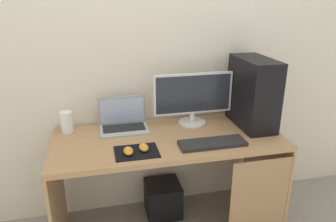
{
  "coord_description": "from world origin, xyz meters",
  "views": [
    {
      "loc": [
        -0.43,
        -1.86,
        1.63
      ],
      "look_at": [
        0.0,
        0.0,
        0.92
      ],
      "focal_mm": 34.09,
      "sensor_mm": 36.0,
      "label": 1
    }
  ],
  "objects_px": {
    "monitor": "(193,98)",
    "subwoofer": "(162,198)",
    "speaker": "(67,122)",
    "keyboard": "(212,143)",
    "pc_tower": "(253,93)",
    "mouse_left": "(144,147)",
    "mouse_right": "(128,151)",
    "laptop": "(123,123)"
  },
  "relations": [
    {
      "from": "keyboard",
      "to": "mouse_right",
      "type": "relative_size",
      "value": 4.38
    },
    {
      "from": "keyboard",
      "to": "mouse_left",
      "type": "xyz_separation_m",
      "value": [
        -0.43,
        0.02,
        0.01
      ]
    },
    {
      "from": "monitor",
      "to": "speaker",
      "type": "bearing_deg",
      "value": 176.82
    },
    {
      "from": "monitor",
      "to": "speaker",
      "type": "relative_size",
      "value": 3.88
    },
    {
      "from": "monitor",
      "to": "subwoofer",
      "type": "height_order",
      "value": "monitor"
    },
    {
      "from": "laptop",
      "to": "mouse_left",
      "type": "xyz_separation_m",
      "value": [
        0.09,
        -0.36,
        -0.02
      ]
    },
    {
      "from": "mouse_right",
      "to": "monitor",
      "type": "bearing_deg",
      "value": 35.89
    },
    {
      "from": "speaker",
      "to": "subwoofer",
      "type": "bearing_deg",
      "value": -4.47
    },
    {
      "from": "monitor",
      "to": "subwoofer",
      "type": "bearing_deg",
      "value": -179.47
    },
    {
      "from": "subwoofer",
      "to": "monitor",
      "type": "bearing_deg",
      "value": 0.53
    },
    {
      "from": "pc_tower",
      "to": "mouse_left",
      "type": "relative_size",
      "value": 5.01
    },
    {
      "from": "speaker",
      "to": "laptop",
      "type": "bearing_deg",
      "value": -3.87
    },
    {
      "from": "keyboard",
      "to": "subwoofer",
      "type": "height_order",
      "value": "keyboard"
    },
    {
      "from": "pc_tower",
      "to": "mouse_left",
      "type": "height_order",
      "value": "pc_tower"
    },
    {
      "from": "mouse_left",
      "to": "subwoofer",
      "type": "height_order",
      "value": "mouse_left"
    },
    {
      "from": "pc_tower",
      "to": "speaker",
      "type": "bearing_deg",
      "value": 172.68
    },
    {
      "from": "monitor",
      "to": "keyboard",
      "type": "bearing_deg",
      "value": -86.91
    },
    {
      "from": "pc_tower",
      "to": "mouse_left",
      "type": "distance_m",
      "value": 0.87
    },
    {
      "from": "keyboard",
      "to": "mouse_left",
      "type": "height_order",
      "value": "mouse_left"
    },
    {
      "from": "monitor",
      "to": "subwoofer",
      "type": "xyz_separation_m",
      "value": [
        -0.23,
        -0.0,
        -0.8
      ]
    },
    {
      "from": "monitor",
      "to": "speaker",
      "type": "distance_m",
      "value": 0.88
    },
    {
      "from": "pc_tower",
      "to": "laptop",
      "type": "height_order",
      "value": "pc_tower"
    },
    {
      "from": "laptop",
      "to": "mouse_left",
      "type": "height_order",
      "value": "laptop"
    },
    {
      "from": "laptop",
      "to": "mouse_right",
      "type": "relative_size",
      "value": 3.41
    },
    {
      "from": "monitor",
      "to": "speaker",
      "type": "xyz_separation_m",
      "value": [
        -0.87,
        0.05,
        -0.12
      ]
    },
    {
      "from": "pc_tower",
      "to": "subwoofer",
      "type": "bearing_deg",
      "value": 169.78
    },
    {
      "from": "speaker",
      "to": "keyboard",
      "type": "xyz_separation_m",
      "value": [
        0.89,
        -0.41,
        -0.06
      ]
    },
    {
      "from": "pc_tower",
      "to": "keyboard",
      "type": "bearing_deg",
      "value": -146.99
    },
    {
      "from": "mouse_right",
      "to": "subwoofer",
      "type": "height_order",
      "value": "mouse_right"
    },
    {
      "from": "subwoofer",
      "to": "pc_tower",
      "type": "bearing_deg",
      "value": -10.22
    },
    {
      "from": "subwoofer",
      "to": "speaker",
      "type": "bearing_deg",
      "value": 175.53
    },
    {
      "from": "pc_tower",
      "to": "monitor",
      "type": "relative_size",
      "value": 0.85
    },
    {
      "from": "pc_tower",
      "to": "mouse_right",
      "type": "xyz_separation_m",
      "value": [
        -0.9,
        -0.25,
        -0.22
      ]
    },
    {
      "from": "mouse_left",
      "to": "mouse_right",
      "type": "distance_m",
      "value": 0.1
    },
    {
      "from": "monitor",
      "to": "keyboard",
      "type": "distance_m",
      "value": 0.41
    },
    {
      "from": "mouse_right",
      "to": "keyboard",
      "type": "bearing_deg",
      "value": 0.55
    },
    {
      "from": "pc_tower",
      "to": "speaker",
      "type": "distance_m",
      "value": 1.29
    },
    {
      "from": "keyboard",
      "to": "mouse_left",
      "type": "distance_m",
      "value": 0.43
    },
    {
      "from": "monitor",
      "to": "mouse_right",
      "type": "height_order",
      "value": "monitor"
    },
    {
      "from": "laptop",
      "to": "speaker",
      "type": "distance_m",
      "value": 0.38
    },
    {
      "from": "monitor",
      "to": "mouse_left",
      "type": "distance_m",
      "value": 0.56
    },
    {
      "from": "keyboard",
      "to": "speaker",
      "type": "bearing_deg",
      "value": 155.39
    }
  ]
}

